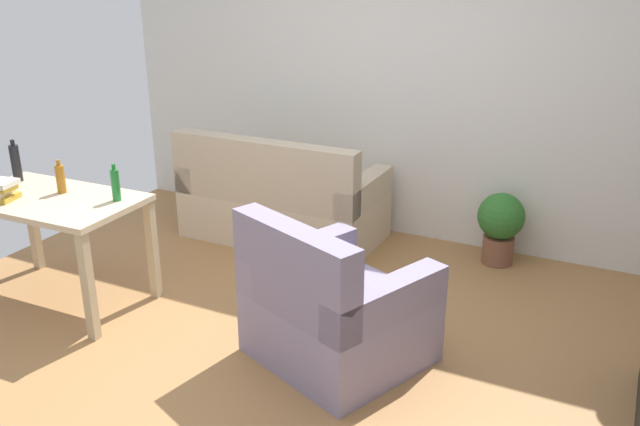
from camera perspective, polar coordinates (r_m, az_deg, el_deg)
The scene contains 9 objects.
ground_plane at distance 4.18m, azimuth -4.35°, elevation -11.78°, with size 5.20×4.40×0.02m, color #9E7042.
wall_rear at distance 5.60m, azimuth 6.94°, elevation 11.54°, with size 5.20×0.10×2.70m, color silver.
couch at distance 5.64m, azimuth -3.35°, elevation 0.79°, with size 1.62×0.84×0.92m.
desk at distance 4.82m, azimuth -21.84°, elevation 0.03°, with size 1.22×0.73×0.76m.
potted_plant at distance 5.34m, azimuth 15.08°, elevation -0.86°, with size 0.36×0.36×0.57m.
armchair at distance 3.94m, azimuth 1.06°, elevation -8.32°, with size 1.15×1.12×0.92m.
bottle_dark at distance 5.19m, azimuth -24.43°, elevation 3.92°, with size 0.07×0.07×0.30m.
bottle_amber at distance 4.82m, azimuth -21.18°, elevation 2.74°, with size 0.06×0.06×0.23m.
bottle_green at distance 4.54m, azimuth -16.98°, elevation 2.32°, with size 0.06×0.06×0.25m.
Camera 1 is at (1.83, -3.01, 2.24)m, focal length 37.67 mm.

